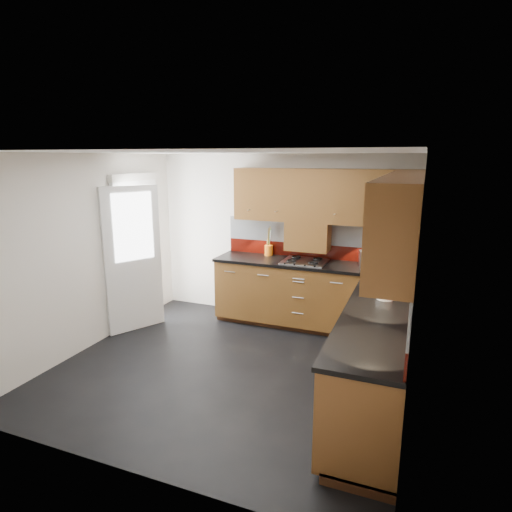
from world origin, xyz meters
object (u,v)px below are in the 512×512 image
at_px(utensil_pot, 269,249).
at_px(toaster, 370,258).
at_px(gas_hob, 304,261).
at_px(food_processor, 386,286).

bearing_deg(utensil_pot, toaster, -3.76).
bearing_deg(gas_hob, utensil_pot, 158.52).
height_order(gas_hob, food_processor, food_processor).
relative_size(utensil_pot, toaster, 1.37).
bearing_deg(utensil_pot, food_processor, -38.95).
xyz_separation_m(gas_hob, toaster, (0.86, 0.14, 0.08)).
distance_m(gas_hob, food_processor, 1.68).
height_order(gas_hob, utensil_pot, utensil_pot).
xyz_separation_m(utensil_pot, toaster, (1.46, -0.10, 0.00)).
bearing_deg(toaster, food_processor, -76.82).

